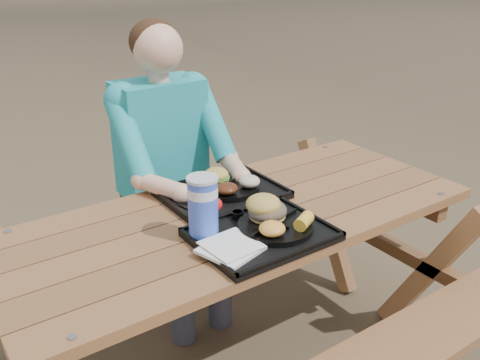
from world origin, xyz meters
TOP-DOWN VIEW (x-y plane):
  - picnic_table at (0.00, 0.00)m, footprint 1.80×1.49m
  - tray_near at (-0.05, -0.20)m, footprint 0.45×0.35m
  - tray_far at (0.02, 0.15)m, footprint 0.45×0.35m
  - plate_near at (0.00, -0.21)m, footprint 0.26×0.26m
  - plate_far at (0.05, 0.16)m, footprint 0.26×0.26m
  - napkin_stack at (-0.20, -0.24)m, footprint 0.21×0.21m
  - soda_cup at (-0.22, -0.10)m, footprint 0.10×0.10m
  - condiment_bbq at (-0.06, -0.07)m, footprint 0.04×0.04m
  - condiment_mustard at (0.00, -0.07)m, footprint 0.04×0.04m
  - sandwich at (0.01, -0.16)m, footprint 0.13×0.13m
  - mac_cheese at (-0.05, -0.26)m, footprint 0.09×0.09m
  - corn_cob at (0.07, -0.28)m, footprint 0.10×0.10m
  - cutlery_far at (-0.16, 0.16)m, footprint 0.08×0.14m
  - burger at (0.03, 0.21)m, footprint 0.10×0.10m
  - baked_beans at (0.00, 0.09)m, footprint 0.09×0.09m
  - potato_salad at (0.11, 0.09)m, footprint 0.08×0.08m
  - diner at (-0.01, 0.60)m, footprint 0.48×0.84m

SIDE VIEW (x-z plane):
  - picnic_table at x=0.00m, z-range 0.00..0.75m
  - diner at x=-0.01m, z-range 0.00..1.28m
  - tray_near at x=-0.05m, z-range 0.75..0.77m
  - tray_far at x=0.02m, z-range 0.75..0.77m
  - cutlery_far at x=-0.16m, z-range 0.77..0.78m
  - napkin_stack at x=-0.20m, z-range 0.77..0.79m
  - plate_near at x=0.00m, z-range 0.77..0.79m
  - plate_far at x=0.05m, z-range 0.77..0.79m
  - condiment_bbq at x=-0.06m, z-range 0.77..0.80m
  - condiment_mustard at x=0.00m, z-range 0.77..0.80m
  - baked_beans at x=0.00m, z-range 0.79..0.83m
  - mac_cheese at x=-0.05m, z-range 0.79..0.83m
  - corn_cob at x=0.07m, z-range 0.79..0.84m
  - potato_salad at x=0.11m, z-range 0.79..0.84m
  - burger at x=0.03m, z-range 0.79..0.88m
  - sandwich at x=0.01m, z-range 0.79..0.92m
  - soda_cup at x=-0.22m, z-range 0.77..0.97m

